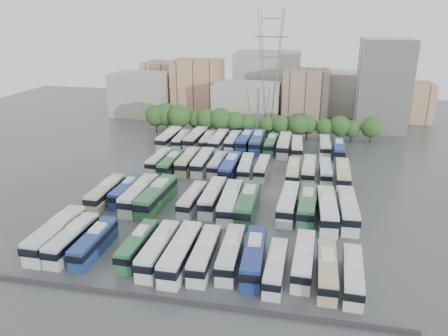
% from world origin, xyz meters
% --- Properties ---
extents(ground, '(220.00, 220.00, 0.00)m').
position_xyz_m(ground, '(0.00, 0.00, 0.00)').
color(ground, '#424447').
rests_on(ground, ground).
extents(parapet, '(56.00, 0.50, 0.50)m').
position_xyz_m(parapet, '(0.00, -33.00, 0.25)').
color(parapet, '#2D2D30').
rests_on(parapet, ground).
extents(tree_line, '(65.66, 8.08, 8.40)m').
position_xyz_m(tree_line, '(-4.42, 42.07, 4.41)').
color(tree_line, black).
rests_on(tree_line, ground).
extents(city_buildings, '(102.00, 35.00, 20.00)m').
position_xyz_m(city_buildings, '(-7.46, 71.86, 7.87)').
color(city_buildings, '#9E998E').
rests_on(city_buildings, ground).
extents(apartment_tower, '(14.00, 14.00, 26.00)m').
position_xyz_m(apartment_tower, '(34.00, 58.00, 13.00)').
color(apartment_tower, silver).
rests_on(apartment_tower, ground).
extents(electricity_pylon, '(9.00, 6.91, 33.83)m').
position_xyz_m(electricity_pylon, '(2.00, 50.00, 18.66)').
color(electricity_pylon, slate).
rests_on(electricity_pylon, ground).
extents(bus_r0_s0, '(2.91, 13.31, 4.18)m').
position_xyz_m(bus_r0_s0, '(-21.37, -23.59, 2.05)').
color(bus_r0_s0, silver).
rests_on(bus_r0_s0, ground).
extents(bus_r0_s1, '(2.75, 12.02, 3.76)m').
position_xyz_m(bus_r0_s1, '(-18.36, -24.17, 1.85)').
color(bus_r0_s1, silver).
rests_on(bus_r0_s1, ground).
extents(bus_r0_s2, '(2.60, 11.39, 3.56)m').
position_xyz_m(bus_r0_s2, '(-14.87, -24.31, 1.75)').
color(bus_r0_s2, navy).
rests_on(bus_r0_s2, ground).
extents(bus_r0_s4, '(2.48, 11.14, 3.49)m').
position_xyz_m(bus_r0_s4, '(-8.41, -23.59, 1.71)').
color(bus_r0_s4, '#2C683E').
rests_on(bus_r0_s4, ground).
extents(bus_r0_s5, '(2.75, 12.24, 3.84)m').
position_xyz_m(bus_r0_s5, '(-4.96, -24.46, 1.88)').
color(bus_r0_s5, silver).
rests_on(bus_r0_s5, ground).
extents(bus_r0_s6, '(2.93, 13.04, 4.08)m').
position_xyz_m(bus_r0_s6, '(-1.61, -24.88, 2.00)').
color(bus_r0_s6, white).
rests_on(bus_r0_s6, ground).
extents(bus_r0_s7, '(2.97, 11.94, 3.72)m').
position_xyz_m(bus_r0_s7, '(1.62, -24.20, 1.83)').
color(bus_r0_s7, silver).
rests_on(bus_r0_s7, ground).
extents(bus_r0_s8, '(3.00, 11.90, 3.71)m').
position_xyz_m(bus_r0_s8, '(5.09, -23.25, 1.82)').
color(bus_r0_s8, silver).
rests_on(bus_r0_s8, ground).
extents(bus_r0_s9, '(3.29, 12.47, 3.88)m').
position_xyz_m(bus_r0_s9, '(8.34, -23.66, 1.90)').
color(bus_r0_s9, navy).
rests_on(bus_r0_s9, ground).
extents(bus_r0_s10, '(2.50, 10.97, 3.43)m').
position_xyz_m(bus_r0_s10, '(11.48, -25.26, 1.69)').
color(bus_r0_s10, silver).
rests_on(bus_r0_s10, ground).
extents(bus_r0_s11, '(2.92, 11.87, 3.70)m').
position_xyz_m(bus_r0_s11, '(14.96, -22.83, 1.82)').
color(bus_r0_s11, silver).
rests_on(bus_r0_s11, ground).
extents(bus_r0_s12, '(2.53, 11.31, 3.55)m').
position_xyz_m(bus_r0_s12, '(18.03, -24.73, 1.74)').
color(bus_r0_s12, tan).
rests_on(bus_r0_s12, ground).
extents(bus_r0_s13, '(2.88, 11.32, 3.52)m').
position_xyz_m(bus_r0_s13, '(21.21, -25.14, 1.73)').
color(bus_r0_s13, silver).
rests_on(bus_r0_s13, ground).
extents(bus_r1_s0, '(2.65, 11.99, 3.76)m').
position_xyz_m(bus_r1_s0, '(-21.45, -7.11, 1.84)').
color(bus_r1_s0, '#C8B58A').
rests_on(bus_r1_s0, ground).
extents(bus_r1_s1, '(2.69, 11.13, 3.47)m').
position_xyz_m(bus_r1_s1, '(-18.15, -5.33, 1.71)').
color(bus_r1_s1, navy).
rests_on(bus_r1_s1, ground).
extents(bus_r1_s2, '(2.91, 13.07, 4.10)m').
position_xyz_m(bus_r1_s2, '(-14.96, -7.02, 2.01)').
color(bus_r1_s2, silver).
rests_on(bus_r1_s2, ground).
extents(bus_r1_s3, '(3.61, 13.76, 4.28)m').
position_xyz_m(bus_r1_s3, '(-11.53, -7.30, 2.10)').
color(bus_r1_s3, '#2D6A3C').
rests_on(bus_r1_s3, ground).
extents(bus_r1_s5, '(2.85, 11.21, 3.49)m').
position_xyz_m(bus_r1_s5, '(-5.14, -6.39, 1.71)').
color(bus_r1_s5, silver).
rests_on(bus_r1_s5, ground).
extents(bus_r1_s6, '(2.81, 12.46, 3.90)m').
position_xyz_m(bus_r1_s6, '(-1.73, -5.12, 1.92)').
color(bus_r1_s6, silver).
rests_on(bus_r1_s6, ground).
extents(bus_r1_s7, '(3.48, 13.30, 4.14)m').
position_xyz_m(bus_r1_s7, '(1.80, -6.85, 2.03)').
color(bus_r1_s7, silver).
rests_on(bus_r1_s7, ground).
extents(bus_r1_s8, '(3.03, 13.46, 4.22)m').
position_xyz_m(bus_r1_s8, '(4.91, -6.87, 2.07)').
color(bus_r1_s8, '#2A6236').
rests_on(bus_r1_s8, ground).
extents(bus_r1_s10, '(3.28, 12.96, 4.04)m').
position_xyz_m(bus_r1_s10, '(11.71, -5.18, 1.98)').
color(bus_r1_s10, silver).
rests_on(bus_r1_s10, ground).
extents(bus_r1_s11, '(3.06, 12.80, 4.00)m').
position_xyz_m(bus_r1_s11, '(14.94, -5.37, 1.96)').
color(bus_r1_s11, '#2F6E41').
rests_on(bus_r1_s11, ground).
extents(bus_r1_s12, '(3.55, 13.49, 4.20)m').
position_xyz_m(bus_r1_s12, '(18.22, -6.73, 2.06)').
color(bus_r1_s12, silver).
rests_on(bus_r1_s12, ground).
extents(bus_r1_s13, '(3.26, 13.26, 4.14)m').
position_xyz_m(bus_r1_s13, '(21.59, -5.84, 2.03)').
color(bus_r1_s13, silver).
rests_on(bus_r1_s13, ground).
extents(bus_r2_s1, '(2.81, 11.46, 3.58)m').
position_xyz_m(bus_r2_s1, '(-18.11, 12.60, 1.76)').
color(bus_r2_s1, silver).
rests_on(bus_r2_s1, ground).
extents(bus_r2_s2, '(2.81, 11.82, 3.69)m').
position_xyz_m(bus_r2_s2, '(-14.83, 10.91, 1.81)').
color(bus_r2_s2, '#2B653D').
rests_on(bus_r2_s2, ground).
extents(bus_r2_s3, '(2.73, 12.20, 3.82)m').
position_xyz_m(bus_r2_s3, '(-11.69, 12.98, 1.88)').
color(bus_r2_s3, tan).
rests_on(bus_r2_s3, ground).
extents(bus_r2_s4, '(2.82, 12.24, 3.83)m').
position_xyz_m(bus_r2_s4, '(-8.37, 13.30, 1.88)').
color(bus_r2_s4, silver).
rests_on(bus_r2_s4, ground).
extents(bus_r2_s5, '(2.37, 10.86, 3.41)m').
position_xyz_m(bus_r2_s5, '(-4.90, 12.97, 1.67)').
color(bus_r2_s5, silver).
rests_on(bus_r2_s5, ground).
extents(bus_r2_s6, '(2.79, 12.62, 3.96)m').
position_xyz_m(bus_r2_s6, '(-1.68, 11.05, 1.94)').
color(bus_r2_s6, navy).
rests_on(bus_r2_s6, ground).
extents(bus_r2_s7, '(3.12, 11.69, 3.63)m').
position_xyz_m(bus_r2_s7, '(1.54, 12.01, 1.78)').
color(bus_r2_s7, silver).
rests_on(bus_r2_s7, ground).
extents(bus_r2_s8, '(2.42, 10.85, 3.40)m').
position_xyz_m(bus_r2_s8, '(4.97, 12.48, 1.67)').
color(bus_r2_s8, silver).
rests_on(bus_r2_s8, ground).
extents(bus_r2_s10, '(2.66, 11.63, 3.64)m').
position_xyz_m(bus_r2_s10, '(11.61, 11.12, 1.79)').
color(bus_r2_s10, beige).
rests_on(bus_r2_s10, ground).
extents(bus_r2_s11, '(2.87, 12.15, 3.80)m').
position_xyz_m(bus_r2_s11, '(14.77, 12.81, 1.86)').
color(bus_r2_s11, silver).
rests_on(bus_r2_s11, ground).
extents(bus_r2_s12, '(2.80, 11.26, 3.51)m').
position_xyz_m(bus_r2_s12, '(18.14, 12.94, 1.72)').
color(bus_r2_s12, silver).
rests_on(bus_r2_s12, ground).
extents(bus_r2_s13, '(2.91, 12.68, 3.97)m').
position_xyz_m(bus_r2_s13, '(21.56, 11.18, 1.95)').
color(bus_r2_s13, beige).
rests_on(bus_r2_s13, ground).
extents(bus_r3_s0, '(3.15, 13.05, 4.08)m').
position_xyz_m(bus_r3_s0, '(-21.56, 29.55, 2.00)').
color(bus_r3_s0, white).
rests_on(bus_r3_s0, ground).
extents(bus_r3_s1, '(2.79, 10.98, 3.42)m').
position_xyz_m(bus_r3_s1, '(-18.31, 29.85, 1.68)').
color(bus_r3_s1, silver).
rests_on(bus_r3_s1, ground).
extents(bus_r3_s2, '(3.37, 13.15, 4.09)m').
position_xyz_m(bus_r3_s2, '(-14.68, 30.59, 2.01)').
color(bus_r3_s2, silver).
rests_on(bus_r3_s2, ground).
extents(bus_r3_s3, '(2.74, 10.86, 3.38)m').
position_xyz_m(bus_r3_s3, '(-11.48, 30.45, 1.66)').
color(bus_r3_s3, silver).
rests_on(bus_r3_s3, ground).
extents(bus_r3_s4, '(2.77, 12.52, 3.92)m').
position_xyz_m(bus_r3_s4, '(-8.41, 30.01, 1.93)').
color(bus_r3_s4, silver).
rests_on(bus_r3_s4, ground).
extents(bus_r3_s5, '(2.50, 11.44, 3.59)m').
position_xyz_m(bus_r3_s5, '(-4.90, 30.94, 1.76)').
color(bus_r3_s5, silver).
rests_on(bus_r3_s5, ground).
extents(bus_r3_s6, '(3.43, 13.01, 4.04)m').
position_xyz_m(bus_r3_s6, '(-1.60, 30.96, 1.99)').
color(bus_r3_s6, navy).
rests_on(bus_r3_s6, ground).
extents(bus_r3_s7, '(3.03, 13.15, 4.11)m').
position_xyz_m(bus_r3_s7, '(1.44, 30.90, 2.02)').
color(bus_r3_s7, navy).
rests_on(bus_r3_s7, ground).
extents(bus_r3_s8, '(2.82, 11.39, 3.55)m').
position_xyz_m(bus_r3_s8, '(5.05, 30.59, 1.74)').
color(bus_r3_s8, '#317341').
rests_on(bus_r3_s8, ground).
extents(bus_r3_s9, '(2.95, 13.16, 4.12)m').
position_xyz_m(bus_r3_s9, '(8.32, 29.53, 2.02)').
color(bus_r3_s9, silver).
rests_on(bus_r3_s9, ground).
extents(bus_r3_s10, '(3.23, 12.12, 3.77)m').
position_xyz_m(bus_r3_s10, '(11.49, 28.81, 1.85)').
color(bus_r3_s10, silver).
rests_on(bus_r3_s10, ground).
extents(bus_r3_s12, '(2.74, 11.64, 3.64)m').
position_xyz_m(bus_r3_s12, '(18.18, 31.27, 1.79)').
color(bus_r3_s12, silver).
rests_on(bus_r3_s12, ground).
extents(bus_r3_s13, '(2.64, 11.68, 3.66)m').
position_xyz_m(bus_r3_s13, '(21.48, 29.15, 1.80)').
color(bus_r3_s13, navy).
rests_on(bus_r3_s13, ground).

